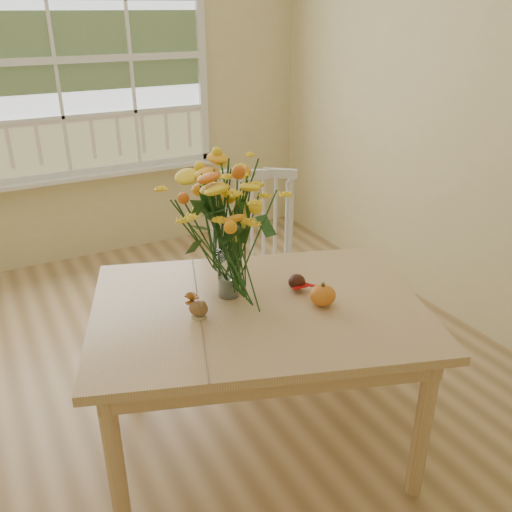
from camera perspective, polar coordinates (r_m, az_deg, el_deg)
floor at (r=2.88m, az=-8.10°, el=-16.86°), size 4.00×4.50×0.01m
wall_back at (r=4.40m, az=-20.13°, el=16.19°), size 4.00×0.02×2.70m
wall_right at (r=3.41m, az=24.45°, el=13.39°), size 0.02×4.50×2.70m
window at (r=4.34m, az=-20.40°, el=18.49°), size 2.42×0.12×1.74m
dining_table at (r=2.36m, az=0.23°, el=-7.07°), size 1.64×1.39×0.75m
windsor_chair at (r=3.07m, az=-0.14°, el=-0.45°), size 0.62×0.61×1.06m
flower_vase at (r=2.25m, az=-3.06°, el=3.15°), size 0.45×0.45×0.54m
pumpkin at (r=2.30m, az=7.01°, el=-4.21°), size 0.11×0.11×0.09m
turkey_figurine at (r=2.21m, az=-6.08°, el=-5.52°), size 0.10×0.10×0.10m
dark_gourd at (r=2.42m, az=4.32°, el=-2.81°), size 0.13×0.12×0.07m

